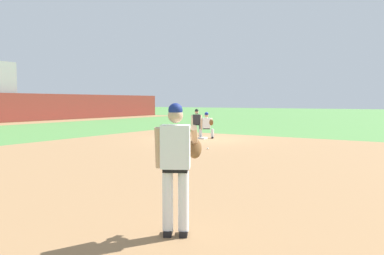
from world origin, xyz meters
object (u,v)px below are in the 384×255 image
Objects in this scene: first_baseman at (207,124)px; umpire at (197,121)px; baseball at (208,149)px; pitcher at (177,161)px; first_base_bag at (203,138)px.

umpire is at bearing 50.04° from first_baseman.
first_baseman is 1.64m from umpire.
pitcher reaches higher than baseball.
pitcher is (-11.71, -6.54, 1.01)m from first_base_bag.
first_base_bag reaches higher than baseball.
first_base_bag is at bearing -138.78° from umpire.
first_base_bag is at bearing 29.19° from pitcher.
baseball is 0.04× the size of pitcher.
baseball is at bearing -149.44° from first_baseman.
first_base_bag is at bearing 170.08° from first_baseman.
umpire is at bearing 30.62° from pitcher.
first_baseman is 0.92× the size of umpire.
umpire is (4.75, 3.44, 0.76)m from baseball.
baseball is 4.34m from first_baseman.
baseball is 9.44m from pitcher.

